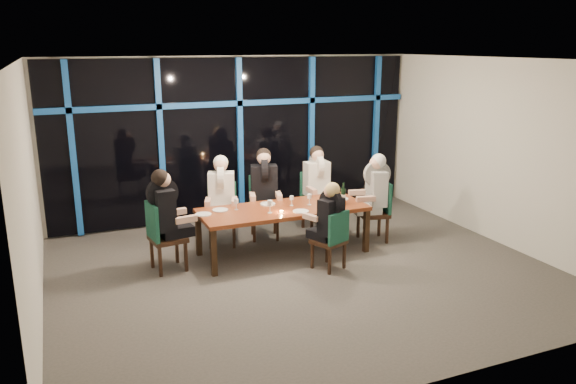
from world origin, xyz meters
The scene contains 29 objects.
room centered at (0.00, 0.00, 2.02)m, with size 7.04×7.00×3.02m.
window_wall centered at (0.01, 2.93, 1.55)m, with size 6.86×0.43×2.94m.
dining_table centered at (0.00, 0.80, 0.68)m, with size 2.60×1.00×0.75m.
chair_far_left centered at (-0.73, 1.65, 0.56)m, with size 0.59×0.59×1.01m.
chair_far_mid centered at (0.02, 1.69, 0.59)m, with size 0.60×0.60×1.05m.
chair_far_right centered at (1.00, 1.74, 0.57)m, with size 0.48×0.48×1.02m.
chair_end_left centered at (-1.88, 0.82, 0.58)m, with size 0.54×0.54×1.03m.
chair_end_right centered at (1.70, 0.76, 0.56)m, with size 0.55×0.55×1.01m.
chair_near_mid centered at (0.41, -0.10, 0.50)m, with size 0.54×0.54×0.89m.
diner_far_left centered at (-0.76, 1.57, 0.96)m, with size 0.60×0.69×0.98m.
diner_far_mid centered at (-0.01, 1.61, 1.00)m, with size 0.60×0.71×1.02m.
diner_far_right centered at (1.00, 1.66, 0.97)m, with size 0.51×0.64×1.00m.
diner_end_left centered at (-1.79, 0.84, 0.98)m, with size 0.67×0.55×1.00m.
diner_end_right centered at (1.61, 0.78, 0.96)m, with size 0.67×0.55×0.98m.
diner_near_mid centered at (0.38, -0.03, 0.86)m, with size 0.55×0.61×0.87m.
plate_far_left centered at (-0.94, 1.03, 0.76)m, with size 0.24×0.24×0.01m, color white.
plate_far_mid centered at (-0.15, 1.06, 0.76)m, with size 0.24×0.24×0.01m, color white.
plate_far_right centered at (0.99, 1.09, 0.76)m, with size 0.24×0.24×0.01m, color white.
plate_end_left centered at (-1.23, 0.91, 0.76)m, with size 0.24×0.24×0.01m, color white.
plate_end_right centered at (1.06, 0.89, 0.76)m, with size 0.24×0.24×0.01m, color white.
plate_near_mid centered at (0.17, 0.50, 0.76)m, with size 0.24×0.24×0.01m, color white.
wine_bottle centered at (0.95, 0.62, 0.88)m, with size 0.08×0.08×0.35m.
water_pitcher centered at (0.82, 0.70, 0.85)m, with size 0.13×0.11×0.20m.
tea_light centered at (-0.12, 0.58, 0.77)m, with size 0.05×0.05×0.03m, color #F7A84A.
wine_glass_a centered at (-0.29, 0.62, 0.89)m, with size 0.08×0.08×0.20m.
wine_glass_b centered at (0.17, 0.86, 0.86)m, with size 0.06×0.06×0.16m.
wine_glass_c centered at (0.44, 0.79, 0.88)m, with size 0.07×0.07×0.17m.
wine_glass_d centered at (-0.70, 0.98, 0.88)m, with size 0.07×0.07×0.17m.
wine_glass_e centered at (0.85, 0.85, 0.87)m, with size 0.06×0.06×0.17m.
Camera 1 is at (-3.15, -6.90, 3.21)m, focal length 35.00 mm.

